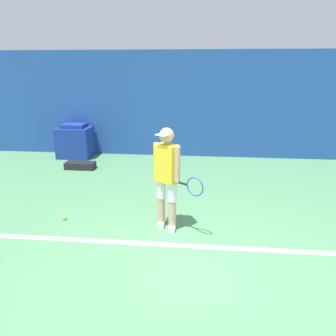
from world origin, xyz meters
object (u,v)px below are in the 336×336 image
Objects in this scene: tennis_player at (167,175)px; tennis_ball at (64,218)px; covered_chair at (75,141)px; equipment_bag at (80,165)px.

tennis_player is 23.38× the size of tennis_ball.
equipment_bag is at bearing -64.55° from covered_chair.
tennis_player is 5.02m from covered_chair.
equipment_bag is (0.53, -1.10, -0.36)m from covered_chair.
equipment_bag is at bearing 105.19° from tennis_ball.
covered_chair is at bearing 115.45° from equipment_bag.
covered_chair reaches higher than tennis_ball.
tennis_ball is 2.89m from equipment_bag.
tennis_ball is (-1.72, 0.10, -0.85)m from tennis_player.
covered_chair is (-3.01, 4.00, -0.44)m from tennis_player.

